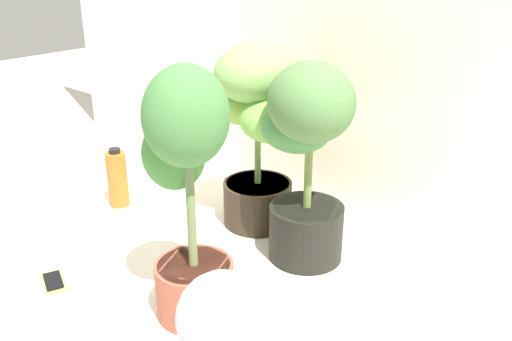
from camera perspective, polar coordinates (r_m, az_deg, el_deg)
ground_plane at (r=2.00m, az=-10.94°, el=-10.03°), size 8.00×8.00×0.00m
potted_plant_back_center at (r=2.09m, az=0.24°, el=5.45°), size 0.50×0.40×0.74m
potted_plant_back_right at (r=1.87m, az=5.29°, el=2.27°), size 0.45×0.42×0.72m
potted_plant_front_right at (r=1.56m, az=-7.29°, el=-1.33°), size 0.32×0.25×0.78m
cell_phone at (r=2.01m, az=-20.47°, el=-10.83°), size 0.16×0.12×0.01m
floor_fan at (r=1.33m, az=-3.49°, el=-15.72°), size 0.30×0.30×0.37m
nutrient_bottle at (r=2.43m, az=-14.32°, el=-0.82°), size 0.09×0.09×0.26m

